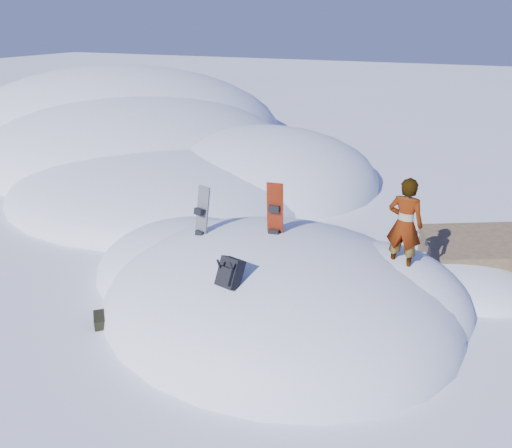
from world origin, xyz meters
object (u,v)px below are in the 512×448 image
at_px(snowboard_red, 275,223).
at_px(backpack, 229,273).
at_px(snowboard_dark, 201,225).
at_px(person, 405,224).

xyz_separation_m(snowboard_red, backpack, (-0.06, -1.81, -0.20)).
relative_size(snowboard_red, snowboard_dark, 1.07).
height_order(backpack, person, person).
height_order(snowboard_red, snowboard_dark, snowboard_red).
relative_size(snowboard_red, person, 0.97).
xyz_separation_m(snowboard_red, snowboard_dark, (-1.45, -0.29, -0.17)).
xyz_separation_m(snowboard_dark, person, (3.77, 0.61, 0.41)).
height_order(snowboard_dark, backpack, snowboard_dark).
xyz_separation_m(snowboard_dark, backpack, (1.39, -1.52, -0.03)).
bearing_deg(snowboard_red, person, 1.32).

